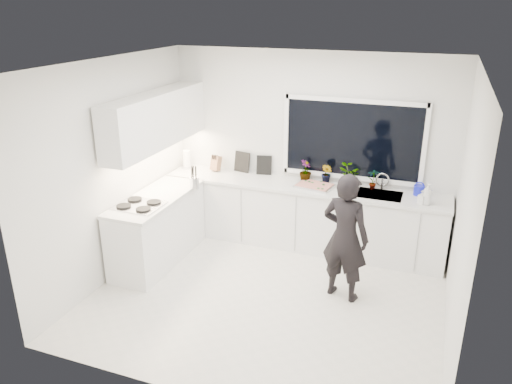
% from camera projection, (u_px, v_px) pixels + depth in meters
% --- Properties ---
extents(floor, '(4.00, 3.50, 0.02)m').
position_uv_depth(floor, '(267.00, 297.00, 5.95)').
color(floor, beige).
rests_on(floor, ground).
extents(wall_back, '(4.00, 0.02, 2.70)m').
position_uv_depth(wall_back, '(309.00, 149.00, 7.01)').
color(wall_back, white).
rests_on(wall_back, ground).
extents(wall_left, '(0.02, 3.50, 2.70)m').
position_uv_depth(wall_left, '(114.00, 170.00, 6.13)').
color(wall_left, white).
rests_on(wall_left, ground).
extents(wall_right, '(0.02, 3.50, 2.70)m').
position_uv_depth(wall_right, '(464.00, 217.00, 4.81)').
color(wall_right, white).
rests_on(wall_right, ground).
extents(ceiling, '(4.00, 3.50, 0.02)m').
position_uv_depth(ceiling, '(269.00, 63.00, 4.98)').
color(ceiling, white).
rests_on(ceiling, wall_back).
extents(window, '(1.80, 0.02, 1.00)m').
position_uv_depth(window, '(352.00, 140.00, 6.71)').
color(window, black).
rests_on(window, wall_back).
extents(base_cabinets_back, '(3.92, 0.58, 0.88)m').
position_uv_depth(base_cabinets_back, '(301.00, 217.00, 7.06)').
color(base_cabinets_back, white).
rests_on(base_cabinets_back, floor).
extents(base_cabinets_left, '(0.58, 1.60, 0.88)m').
position_uv_depth(base_cabinets_left, '(158.00, 230.00, 6.65)').
color(base_cabinets_left, white).
rests_on(base_cabinets_left, floor).
extents(countertop_back, '(3.94, 0.62, 0.04)m').
position_uv_depth(countertop_back, '(302.00, 186.00, 6.89)').
color(countertop_back, silver).
rests_on(countertop_back, base_cabinets_back).
extents(countertop_left, '(0.62, 1.60, 0.04)m').
position_uv_depth(countertop_left, '(155.00, 198.00, 6.48)').
color(countertop_left, silver).
rests_on(countertop_left, base_cabinets_left).
extents(upper_cabinets, '(0.34, 2.10, 0.70)m').
position_uv_depth(upper_cabinets, '(156.00, 120.00, 6.49)').
color(upper_cabinets, white).
rests_on(upper_cabinets, wall_left).
extents(sink, '(0.58, 0.42, 0.14)m').
position_uv_depth(sink, '(379.00, 198.00, 6.56)').
color(sink, silver).
rests_on(sink, countertop_back).
extents(faucet, '(0.03, 0.03, 0.22)m').
position_uv_depth(faucet, '(382.00, 182.00, 6.68)').
color(faucet, silver).
rests_on(faucet, countertop_back).
extents(stovetop, '(0.56, 0.48, 0.03)m').
position_uv_depth(stovetop, '(139.00, 205.00, 6.17)').
color(stovetop, black).
rests_on(stovetop, countertop_left).
extents(person, '(0.63, 0.49, 1.54)m').
position_uv_depth(person, '(345.00, 237.00, 5.70)').
color(person, black).
rests_on(person, floor).
extents(pizza_tray, '(0.55, 0.44, 0.03)m').
position_uv_depth(pizza_tray, '(315.00, 186.00, 6.80)').
color(pizza_tray, '#BCBCC0').
rests_on(pizza_tray, countertop_back).
extents(pizza, '(0.50, 0.39, 0.01)m').
position_uv_depth(pizza, '(315.00, 185.00, 6.79)').
color(pizza, red).
rests_on(pizza, pizza_tray).
extents(watering_can, '(0.15, 0.15, 0.13)m').
position_uv_depth(watering_can, '(419.00, 190.00, 6.50)').
color(watering_can, '#151CC8').
rests_on(watering_can, countertop_back).
extents(paper_towel_roll, '(0.13, 0.13, 0.26)m').
position_uv_depth(paper_towel_roll, '(187.00, 160.00, 7.53)').
color(paper_towel_roll, white).
rests_on(paper_towel_roll, countertop_back).
extents(knife_block, '(0.15, 0.13, 0.22)m').
position_uv_depth(knife_block, '(216.00, 164.00, 7.42)').
color(knife_block, brown).
rests_on(knife_block, countertop_back).
extents(utensil_crock, '(0.13, 0.13, 0.16)m').
position_uv_depth(utensil_crock, '(194.00, 183.00, 6.73)').
color(utensil_crock, silver).
rests_on(utensil_crock, countertop_left).
extents(picture_frame_large, '(0.22, 0.06, 0.28)m').
position_uv_depth(picture_frame_large, '(264.00, 165.00, 7.26)').
color(picture_frame_large, black).
rests_on(picture_frame_large, countertop_back).
extents(picture_frame_small, '(0.25, 0.07, 0.30)m').
position_uv_depth(picture_frame_small, '(242.00, 162.00, 7.37)').
color(picture_frame_small, black).
rests_on(picture_frame_small, countertop_back).
extents(herb_plants, '(1.12, 0.28, 0.31)m').
position_uv_depth(herb_plants, '(339.00, 175.00, 6.82)').
color(herb_plants, '#26662D').
rests_on(herb_plants, countertop_back).
extents(soap_bottles, '(0.19, 0.16, 0.29)m').
position_uv_depth(soap_bottles, '(426.00, 195.00, 6.18)').
color(soap_bottles, '#D8BF66').
rests_on(soap_bottles, countertop_back).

